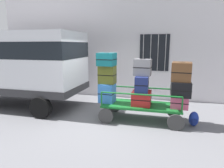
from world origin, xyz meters
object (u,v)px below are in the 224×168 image
(luggage_cart, at_px, (141,108))
(suitcase_midleft_top, at_px, (143,67))
(suitcase_midleft_bottom, at_px, (142,98))
(suitcase_left_bottom, at_px, (107,93))
(suitcase_center_bottom, at_px, (179,101))
(suitcase_center_middle, at_px, (180,88))
(suitcase_center_top, at_px, (182,72))
(van, at_px, (19,62))
(suitcase_midleft_middle, at_px, (142,83))
(backpack, at_px, (194,119))
(suitcase_left_top, at_px, (107,59))
(suitcase_left_middle, at_px, (107,75))

(luggage_cart, xyz_separation_m, suitcase_midleft_top, (0.00, -0.02, 1.26))
(luggage_cart, relative_size, suitcase_midleft_bottom, 4.26)
(suitcase_left_bottom, xyz_separation_m, suitcase_center_bottom, (2.21, -0.01, -0.11))
(luggage_cart, bearing_deg, suitcase_left_bottom, -179.94)
(suitcase_left_bottom, relative_size, suitcase_center_middle, 0.78)
(suitcase_midleft_bottom, bearing_deg, suitcase_center_bottom, 1.28)
(suitcase_midleft_top, bearing_deg, suitcase_center_middle, -0.97)
(suitcase_left_bottom, height_order, suitcase_center_top, suitcase_center_top)
(luggage_cart, relative_size, suitcase_center_top, 3.61)
(van, distance_m, suitcase_center_top, 5.76)
(luggage_cart, height_order, suitcase_center_top, suitcase_center_top)
(luggage_cart, bearing_deg, suitcase_midleft_bottom, -90.00)
(suitcase_center_bottom, xyz_separation_m, suitcase_center_top, (-0.00, -0.01, 0.88))
(suitcase_midleft_middle, relative_size, suitcase_center_bottom, 1.37)
(suitcase_center_top, height_order, backpack, suitcase_center_top)
(suitcase_left_top, relative_size, suitcase_midleft_top, 1.05)
(suitcase_midleft_bottom, xyz_separation_m, suitcase_center_middle, (1.10, 0.00, 0.37))
(suitcase_left_middle, bearing_deg, suitcase_center_bottom, -0.86)
(luggage_cart, xyz_separation_m, suitcase_left_bottom, (-1.10, -0.00, 0.40))
(suitcase_left_middle, distance_m, suitcase_midleft_top, 1.13)
(suitcase_left_top, xyz_separation_m, suitcase_center_bottom, (2.21, 0.02, -1.19))
(suitcase_left_top, xyz_separation_m, suitcase_midleft_middle, (1.10, 0.00, -0.70))
(suitcase_center_bottom, bearing_deg, suitcase_midleft_top, -179.88)
(luggage_cart, bearing_deg, suitcase_midleft_middle, -90.00)
(suitcase_center_middle, bearing_deg, suitcase_left_top, -179.96)
(suitcase_midleft_middle, relative_size, suitcase_midleft_top, 1.35)
(van, xyz_separation_m, suitcase_left_middle, (3.54, -0.37, -0.30))
(suitcase_left_middle, xyz_separation_m, backpack, (2.63, -0.10, -1.18))
(suitcase_left_middle, bearing_deg, suitcase_center_middle, -1.41)
(luggage_cart, relative_size, backpack, 5.58)
(van, xyz_separation_m, backpack, (6.16, -0.47, -1.48))
(suitcase_left_bottom, distance_m, suitcase_midleft_middle, 1.16)
(suitcase_midleft_top, bearing_deg, suitcase_center_bottom, 0.12)
(van, height_order, suitcase_left_top, van)
(suitcase_midleft_top, bearing_deg, suitcase_center_top, -0.46)
(luggage_cart, height_order, suitcase_midleft_top, suitcase_midleft_top)
(suitcase_left_middle, bearing_deg, backpack, -2.25)
(suitcase_left_top, bearing_deg, van, 173.21)
(suitcase_midleft_top, relative_size, suitcase_center_top, 0.79)
(suitcase_midleft_bottom, bearing_deg, suitcase_midleft_top, 90.00)
(van, height_order, suitcase_center_top, van)
(suitcase_center_middle, bearing_deg, suitcase_midleft_bottom, -179.81)
(suitcase_center_bottom, bearing_deg, suitcase_midleft_middle, -179.05)
(van, height_order, suitcase_center_middle, van)
(suitcase_left_bottom, height_order, suitcase_center_middle, suitcase_center_middle)
(suitcase_left_bottom, height_order, suitcase_left_middle, suitcase_left_middle)
(suitcase_left_middle, distance_m, suitcase_midleft_middle, 1.12)
(suitcase_center_bottom, bearing_deg, van, 176.03)
(suitcase_left_top, relative_size, suitcase_center_top, 0.83)
(suitcase_midleft_middle, bearing_deg, suitcase_left_top, -179.79)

